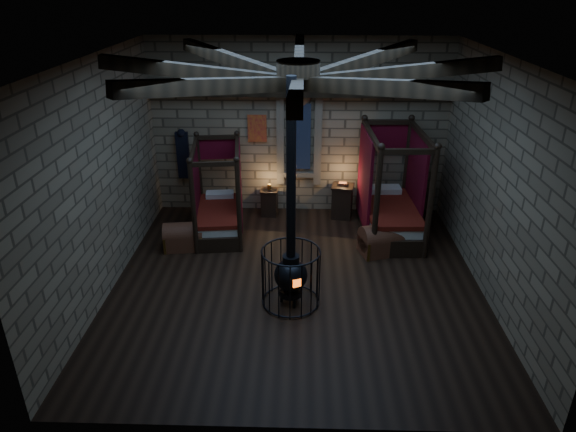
{
  "coord_description": "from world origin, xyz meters",
  "views": [
    {
      "loc": [
        0.09,
        -8.42,
        5.4
      ],
      "look_at": [
        -0.18,
        0.6,
        1.15
      ],
      "focal_mm": 32.0,
      "sensor_mm": 36.0,
      "label": 1
    }
  ],
  "objects_px": {
    "trunk_left": "(184,237)",
    "stove": "(291,272)",
    "bed_left": "(219,211)",
    "trunk_right": "(382,240)",
    "bed_right": "(390,209)"
  },
  "relations": [
    {
      "from": "trunk_right",
      "to": "bed_right",
      "type": "bearing_deg",
      "value": 56.74
    },
    {
      "from": "trunk_right",
      "to": "stove",
      "type": "relative_size",
      "value": 0.26
    },
    {
      "from": "stove",
      "to": "trunk_right",
      "type": "bearing_deg",
      "value": 22.21
    },
    {
      "from": "bed_right",
      "to": "trunk_left",
      "type": "relative_size",
      "value": 2.69
    },
    {
      "from": "bed_left",
      "to": "trunk_left",
      "type": "relative_size",
      "value": 2.32
    },
    {
      "from": "bed_left",
      "to": "stove",
      "type": "height_order",
      "value": "stove"
    },
    {
      "from": "bed_left",
      "to": "trunk_left",
      "type": "bearing_deg",
      "value": -135.04
    },
    {
      "from": "bed_left",
      "to": "stove",
      "type": "bearing_deg",
      "value": -65.58
    },
    {
      "from": "trunk_right",
      "to": "trunk_left",
      "type": "bearing_deg",
      "value": 161.73
    },
    {
      "from": "trunk_left",
      "to": "stove",
      "type": "height_order",
      "value": "stove"
    },
    {
      "from": "trunk_left",
      "to": "bed_left",
      "type": "bearing_deg",
      "value": 44.4
    },
    {
      "from": "trunk_right",
      "to": "stove",
      "type": "distance_m",
      "value": 2.72
    },
    {
      "from": "trunk_left",
      "to": "stove",
      "type": "distance_m",
      "value": 3.12
    },
    {
      "from": "trunk_left",
      "to": "trunk_right",
      "type": "distance_m",
      "value": 4.27
    },
    {
      "from": "bed_left",
      "to": "trunk_left",
      "type": "distance_m",
      "value": 1.09
    }
  ]
}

